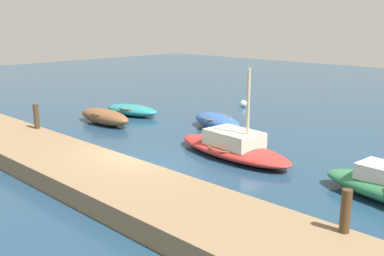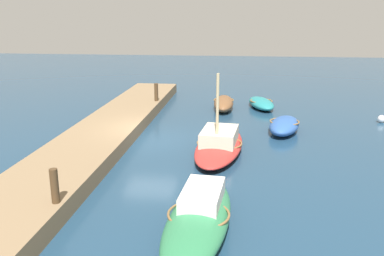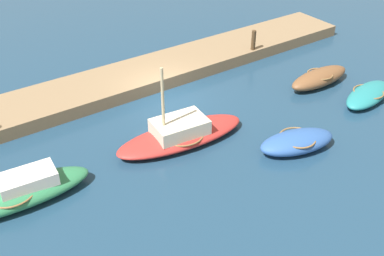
% 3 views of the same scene
% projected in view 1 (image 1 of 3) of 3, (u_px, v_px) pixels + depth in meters
% --- Properties ---
extents(ground_plane, '(84.00, 84.00, 0.00)m').
position_uv_depth(ground_plane, '(144.00, 168.00, 16.61)').
color(ground_plane, navy).
extents(dock_platform, '(25.58, 3.08, 0.63)m').
position_uv_depth(dock_platform, '(92.00, 175.00, 15.00)').
color(dock_platform, '#846B4C').
rests_on(dock_platform, ground_plane).
extents(rowboat_teal, '(3.66, 2.07, 0.61)m').
position_uv_depth(rowboat_teal, '(132.00, 110.00, 25.77)').
color(rowboat_teal, teal).
rests_on(rowboat_teal, ground_plane).
extents(rowboat_brown, '(3.75, 1.31, 0.80)m').
position_uv_depth(rowboat_brown, '(104.00, 117.00, 23.58)').
color(rowboat_brown, brown).
rests_on(rowboat_brown, ground_plane).
extents(rowboat_blue, '(3.49, 2.16, 0.76)m').
position_uv_depth(rowboat_blue, '(217.00, 121.00, 22.54)').
color(rowboat_blue, '#2D569E').
rests_on(rowboat_blue, ground_plane).
extents(sailboat_red, '(5.86, 2.45, 3.60)m').
position_uv_depth(sailboat_red, '(233.00, 147.00, 17.93)').
color(sailboat_red, '#B72D28').
rests_on(sailboat_red, ground_plane).
extents(mooring_post_west, '(0.24, 0.24, 1.10)m').
position_uv_depth(mooring_post_west, '(36.00, 116.00, 19.93)').
color(mooring_post_west, '#47331E').
rests_on(mooring_post_west, dock_platform).
extents(mooring_post_mid_west, '(0.23, 0.23, 1.03)m').
position_uv_depth(mooring_post_mid_west, '(346.00, 211.00, 10.13)').
color(mooring_post_mid_west, '#47331E').
rests_on(mooring_post_mid_west, dock_platform).
extents(marker_buoy, '(0.43, 0.43, 0.43)m').
position_uv_depth(marker_buoy, '(243.00, 104.00, 28.32)').
color(marker_buoy, silver).
rests_on(marker_buoy, ground_plane).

